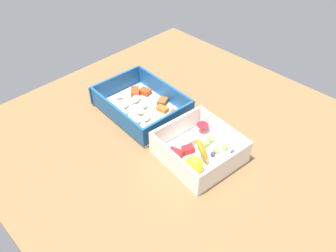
{
  "coord_description": "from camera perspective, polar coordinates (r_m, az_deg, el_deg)",
  "views": [
    {
      "loc": [
        39.75,
        -42.02,
        55.65
      ],
      "look_at": [
        -1.46,
        -1.06,
        4.0
      ],
      "focal_mm": 35.54,
      "sensor_mm": 36.0,
      "label": 1
    }
  ],
  "objects": [
    {
      "name": "table_surface",
      "position": [
        0.8,
        1.28,
        -1.75
      ],
      "size": [
        80.0,
        80.0,
        2.0
      ],
      "primitive_type": "cube",
      "color": "brown",
      "rests_on": "ground"
    },
    {
      "name": "pasta_container",
      "position": [
        0.84,
        -4.58,
        3.39
      ],
      "size": [
        22.6,
        17.1,
        5.63
      ],
      "rotation": [
        0.0,
        0.0,
        -0.06
      ],
      "color": "white",
      "rests_on": "table_surface"
    },
    {
      "name": "fruit_bowl",
      "position": [
        0.72,
        5.37,
        -4.05
      ],
      "size": [
        17.45,
        16.76,
        6.03
      ],
      "rotation": [
        0.0,
        0.0,
        -0.11
      ],
      "color": "white",
      "rests_on": "table_surface"
    }
  ]
}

